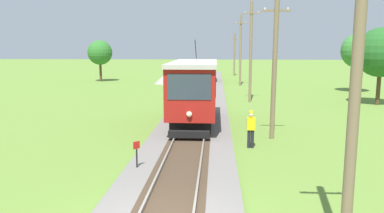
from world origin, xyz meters
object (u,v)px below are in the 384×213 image
at_px(utility_pole_far, 241,50).
at_px(utility_pole_mid, 251,51).
at_px(trackside_signal_marker, 137,155).
at_px(track_worker, 251,127).
at_px(red_tram, 194,90).
at_px(utility_pole_near_tram, 275,66).
at_px(tree_right_near, 381,52).
at_px(tree_left_far, 100,53).
at_px(tree_left_near, 359,51).
at_px(utility_pole_distant, 234,54).
at_px(freight_car, 207,70).
at_px(gravel_pile, 165,78).
at_px(utility_pole_foreground, 357,71).

bearing_deg(utility_pole_far, utility_pole_mid, -90.00).
relative_size(trackside_signal_marker, track_worker, 0.66).
relative_size(red_tram, utility_pole_near_tram, 1.17).
xyz_separation_m(red_tram, tree_right_near, (14.34, 9.33, 2.02)).
bearing_deg(tree_left_far, tree_left_near, -19.21).
height_order(utility_pole_mid, utility_pole_distant, utility_pole_mid).
bearing_deg(utility_pole_mid, tree_left_near, 33.02).
height_order(utility_pole_mid, utility_pole_far, utility_pole_far).
bearing_deg(trackside_signal_marker, red_tram, 78.77).
bearing_deg(freight_car, utility_pole_far, -45.56).
bearing_deg(tree_right_near, utility_pole_far, 124.32).
bearing_deg(trackside_signal_marker, tree_left_near, 56.57).
bearing_deg(trackside_signal_marker, tree_right_near, 47.91).
distance_m(gravel_pile, tree_left_near, 22.68).
xyz_separation_m(utility_pole_far, utility_pole_distant, (0.00, 15.51, -0.85)).
bearing_deg(utility_pole_foreground, utility_pole_mid, 90.00).
bearing_deg(track_worker, utility_pole_mid, 176.05).
height_order(utility_pole_mid, tree_left_far, utility_pole_mid).
bearing_deg(gravel_pile, utility_pole_distant, 55.96).
xyz_separation_m(gravel_pile, track_worker, (8.09, -30.59, 0.32)).
xyz_separation_m(utility_pole_near_tram, utility_pole_far, (-0.00, 27.16, 0.58)).
distance_m(red_tram, tree_right_near, 17.23).
bearing_deg(gravel_pile, utility_pole_far, -10.22).
bearing_deg(trackside_signal_marker, freight_car, 87.42).
relative_size(freight_car, gravel_pile, 1.75).
bearing_deg(utility_pole_near_tram, tree_left_near, 60.98).
bearing_deg(tree_right_near, gravel_pile, 139.62).
bearing_deg(track_worker, utility_pole_foreground, 8.41).
bearing_deg(red_tram, tree_right_near, 33.05).
distance_m(gravel_pile, track_worker, 31.64).
xyz_separation_m(utility_pole_foreground, utility_pole_distant, (0.00, 53.72, -0.71)).
xyz_separation_m(red_tram, utility_pole_distant, (4.16, 39.76, 1.27)).
xyz_separation_m(utility_pole_near_tram, tree_left_near, (11.62, 20.94, 0.52)).
distance_m(trackside_signal_marker, tree_left_near, 31.86).
bearing_deg(trackside_signal_marker, gravel_pile, 95.85).
bearing_deg(utility_pole_distant, tree_left_far, -148.82).
xyz_separation_m(red_tram, utility_pole_mid, (4.16, 10.48, 2.11)).
relative_size(gravel_pile, track_worker, 1.66).
bearing_deg(utility_pole_far, utility_pole_distant, 90.00).
height_order(red_tram, freight_car, red_tram).
bearing_deg(utility_pole_foreground, gravel_pile, 103.17).
bearing_deg(utility_pole_distant, utility_pole_near_tram, -90.00).
distance_m(utility_pole_far, tree_left_far, 19.03).
height_order(freight_car, gravel_pile, freight_car).
distance_m(utility_pole_mid, track_worker, 15.55).
bearing_deg(utility_pole_near_tram, freight_car, 97.55).
distance_m(red_tram, freight_car, 28.50).
xyz_separation_m(utility_pole_near_tram, track_worker, (-1.25, -1.75, -2.75)).
distance_m(tree_right_near, tree_left_far, 34.55).
bearing_deg(utility_pole_near_tram, utility_pole_far, 90.00).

